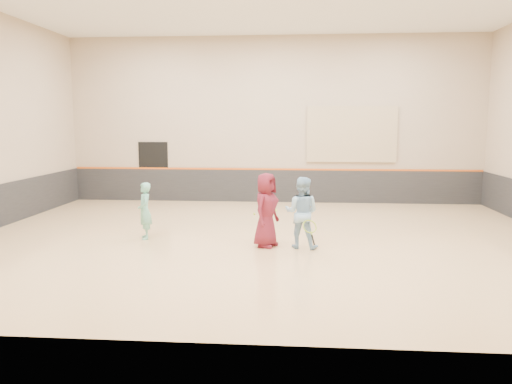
# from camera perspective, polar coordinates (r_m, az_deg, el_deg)

# --- Properties ---
(room) EXTENTS (15.04, 12.04, 6.22)m
(room) POSITION_cam_1_polar(r_m,az_deg,el_deg) (12.46, 0.79, -1.80)
(room) COLOR tan
(room) RESTS_ON ground
(wainscot_back) EXTENTS (14.90, 0.04, 1.20)m
(wainscot_back) POSITION_cam_1_polar(r_m,az_deg,el_deg) (18.39, 2.01, 0.70)
(wainscot_back) COLOR #232326
(wainscot_back) RESTS_ON floor
(accent_stripe) EXTENTS (14.90, 0.03, 0.06)m
(accent_stripe) POSITION_cam_1_polar(r_m,az_deg,el_deg) (18.31, 2.02, 2.63)
(accent_stripe) COLOR #D85914
(accent_stripe) RESTS_ON wall_back
(acoustic_panel) EXTENTS (3.20, 0.08, 2.00)m
(acoustic_panel) POSITION_cam_1_polar(r_m,az_deg,el_deg) (18.32, 10.88, 6.50)
(acoustic_panel) COLOR tan
(acoustic_panel) RESTS_ON wall_back
(doorway) EXTENTS (1.10, 0.05, 2.20)m
(doorway) POSITION_cam_1_polar(r_m,az_deg,el_deg) (19.08, -11.62, 2.32)
(doorway) COLOR black
(doorway) RESTS_ON floor
(girl) EXTENTS (0.51, 0.61, 1.43)m
(girl) POSITION_cam_1_polar(r_m,az_deg,el_deg) (12.88, -12.59, -2.11)
(girl) COLOR #6DBDA7
(girl) RESTS_ON floor
(instructor) EXTENTS (0.94, 0.81, 1.68)m
(instructor) POSITION_cam_1_polar(r_m,az_deg,el_deg) (11.70, 5.23, -2.35)
(instructor) COLOR #95C4E6
(instructor) RESTS_ON floor
(young_man) EXTENTS (0.85, 1.01, 1.76)m
(young_man) POSITION_cam_1_polar(r_m,az_deg,el_deg) (11.76, 1.17, -2.07)
(young_man) COLOR maroon
(young_man) RESTS_ON floor
(held_racket) EXTENTS (0.47, 0.47, 0.63)m
(held_racket) POSITION_cam_1_polar(r_m,az_deg,el_deg) (11.40, 6.14, -3.94)
(held_racket) COLOR #97BC29
(held_racket) RESTS_ON instructor
(spare_racket) EXTENTS (0.69, 0.69, 0.07)m
(spare_racket) POSITION_cam_1_polar(r_m,az_deg,el_deg) (16.67, 1.89, -2.02)
(spare_racket) COLOR #BDE432
(spare_racket) RESTS_ON floor
(ball_under_racket) EXTENTS (0.07, 0.07, 0.07)m
(ball_under_racket) POSITION_cam_1_polar(r_m,az_deg,el_deg) (12.56, 0.58, -5.35)
(ball_under_racket) COLOR #E0EE37
(ball_under_racket) RESTS_ON floor
(ball_in_hand) EXTENTS (0.07, 0.07, 0.07)m
(ball_in_hand) POSITION_cam_1_polar(r_m,az_deg,el_deg) (11.62, 1.72, -1.40)
(ball_in_hand) COLOR #D7E936
(ball_in_hand) RESTS_ON young_man
(ball_beside_spare) EXTENTS (0.07, 0.07, 0.07)m
(ball_beside_spare) POSITION_cam_1_polar(r_m,az_deg,el_deg) (15.89, -0.18, -2.52)
(ball_beside_spare) COLOR #AFCC2F
(ball_beside_spare) RESTS_ON floor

